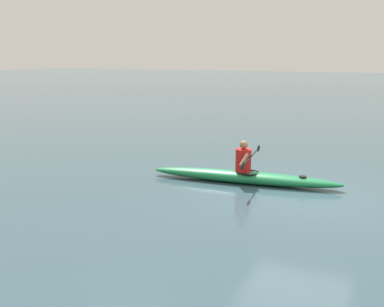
% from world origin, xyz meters
% --- Properties ---
extents(ground_plane, '(160.00, 160.00, 0.00)m').
position_xyz_m(ground_plane, '(0.00, 0.00, 0.00)').
color(ground_plane, '#334C56').
extents(kayak, '(4.88, 1.21, 0.30)m').
position_xyz_m(kayak, '(1.54, -0.41, 0.15)').
color(kayak, '#19723F').
rests_on(kayak, ground).
extents(kayaker, '(0.58, 2.43, 0.79)m').
position_xyz_m(kayaker, '(1.54, -0.41, 0.63)').
color(kayaker, red).
rests_on(kayaker, kayak).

